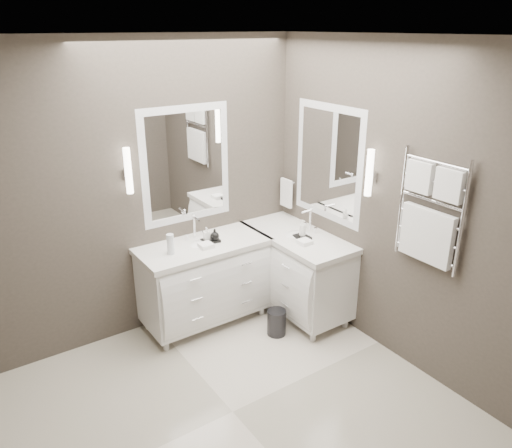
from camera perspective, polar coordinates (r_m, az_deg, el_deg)
floor at (r=4.09m, az=-2.69°, el=-20.70°), size 3.20×3.00×0.01m
ceiling at (r=3.02m, az=-3.65°, el=20.77°), size 3.20×3.00×0.01m
wall_back at (r=4.60m, az=-12.96°, el=3.41°), size 3.20×0.01×2.70m
wall_front at (r=2.36m, az=17.18°, el=-15.97°), size 3.20×0.01×2.70m
wall_right at (r=4.32m, az=15.39°, el=1.97°), size 0.01×3.00×2.70m
vanity_back at (r=4.87m, az=-5.92°, el=-6.15°), size 1.24×0.59×0.97m
vanity_right at (r=5.06m, az=4.62°, el=-4.96°), size 0.59×1.24×0.97m
mirror_back at (r=4.70m, az=-7.98°, el=6.70°), size 0.90×0.02×1.10m
mirror_right at (r=4.77m, az=8.24°, el=6.92°), size 0.02×0.90×1.10m
sconce_back at (r=4.41m, az=-14.39°, el=5.81°), size 0.06×0.06×0.40m
sconce_right at (r=4.33m, az=12.82°, el=5.63°), size 0.06×0.06×0.40m
towel_bar_corner at (r=5.27m, az=3.49°, el=3.62°), size 0.03×0.22×0.30m
towel_ladder at (r=4.03m, az=19.19°, el=0.76°), size 0.06×0.58×0.90m
waste_bin at (r=4.84m, az=2.37°, el=-11.16°), size 0.20×0.20×0.25m
amenity_tray_back at (r=4.73m, az=-5.22°, el=-1.90°), size 0.18×0.14×0.02m
amenity_tray_right at (r=4.81m, az=5.31°, el=-1.49°), size 0.12×0.16×0.02m
water_bottle at (r=4.50m, az=-9.75°, el=-2.29°), size 0.08×0.08×0.19m
soap_bottle_a at (r=4.71m, az=-5.68°, el=-1.09°), size 0.06×0.06×0.12m
soap_bottle_b at (r=4.70m, az=-4.74°, el=-1.19°), size 0.10×0.10×0.11m
soap_bottle_c at (r=4.78m, az=5.35°, el=-0.46°), size 0.07×0.07×0.16m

